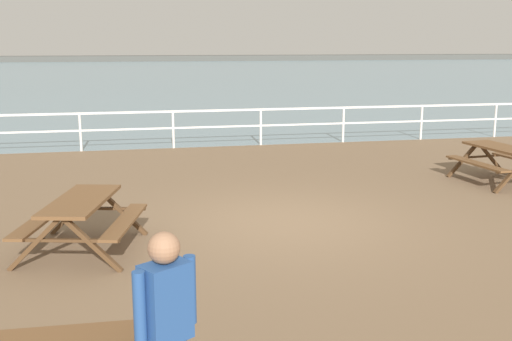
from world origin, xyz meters
name	(u,v)px	position (x,y,z in m)	size (l,w,h in m)	color
ground_plane	(284,228)	(0.00, 0.00, -0.10)	(30.00, 24.00, 0.20)	brown
sea_band	(154,73)	(0.00, 52.75, 0.00)	(142.00, 90.00, 0.01)	gray
distant_shoreline	(143,61)	(0.00, 95.75, 0.00)	(142.00, 6.00, 1.80)	#4C4C47
seaward_railing	(218,120)	(0.00, 7.75, 0.77)	(23.07, 0.07, 1.08)	white
picnic_table_near_left	(81,212)	(-3.20, -0.79, 0.58)	(1.89, 2.10, 0.80)	brown
picnic_table_far_left	(501,156)	(5.30, 1.93, 0.58)	(1.71, 1.95, 0.80)	brown
visitor	(167,327)	(-2.27, -5.37, 0.95)	(0.46, 0.37, 1.66)	#4C4233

